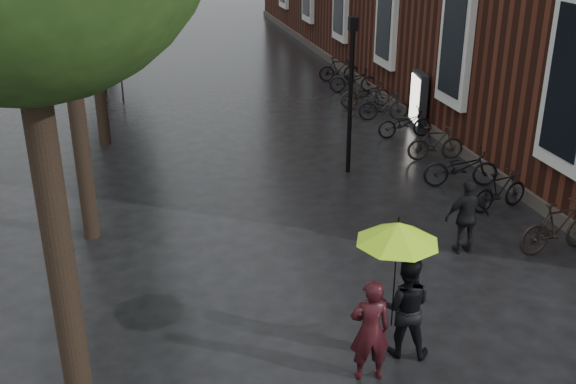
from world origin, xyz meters
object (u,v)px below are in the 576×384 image
object	(u,v)px
person_burgundy	(370,330)
person_black	(405,307)
pedestrian_walking	(467,217)
parked_bicycles	(408,123)
ad_lightbox	(418,100)
lamp_post	(351,81)

from	to	relation	value
person_burgundy	person_black	bearing A→B (deg)	-142.37
pedestrian_walking	parked_bicycles	world-z (taller)	pedestrian_walking
parked_bicycles	ad_lightbox	distance (m)	1.22
pedestrian_walking	ad_lightbox	xyz separation A→B (m)	(2.37, 7.72, 0.10)
pedestrian_walking	ad_lightbox	bearing A→B (deg)	-104.50
lamp_post	pedestrian_walking	bearing A→B (deg)	-79.66
person_black	parked_bicycles	xyz separation A→B (m)	(4.08, 9.52, -0.33)
person_burgundy	person_black	size ratio (longest dim) A/B	0.99
pedestrian_walking	ad_lightbox	world-z (taller)	ad_lightbox
person_burgundy	ad_lightbox	distance (m)	12.18
person_black	ad_lightbox	xyz separation A→B (m)	(4.77, 10.46, 0.05)
person_black	lamp_post	size ratio (longest dim) A/B	0.42
person_black	pedestrian_walking	distance (m)	3.64
person_black	lamp_post	world-z (taller)	lamp_post
parked_bicycles	ad_lightbox	bearing A→B (deg)	53.55
person_black	pedestrian_walking	world-z (taller)	person_black
pedestrian_walking	lamp_post	xyz separation A→B (m)	(-0.84, 4.63, 1.59)
person_black	person_burgundy	bearing A→B (deg)	53.60
person_black	pedestrian_walking	xyz separation A→B (m)	(2.40, 2.73, -0.05)
person_burgundy	pedestrian_walking	bearing A→B (deg)	-128.08
person_burgundy	lamp_post	distance (m)	8.25
person_burgundy	ad_lightbox	bearing A→B (deg)	-110.26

